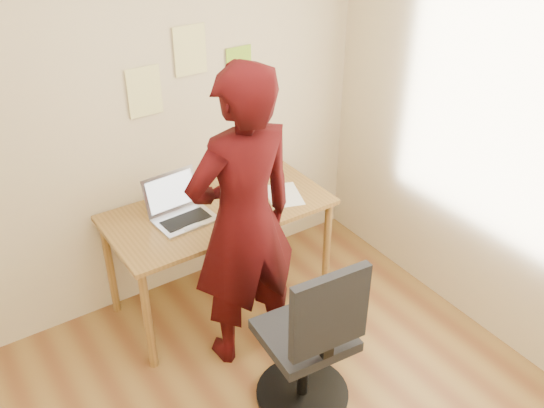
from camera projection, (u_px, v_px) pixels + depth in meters
room at (279, 271)px, 2.27m from camera, size 3.58×3.58×2.78m
desk at (219, 220)px, 3.84m from camera, size 1.40×0.70×0.74m
laptop at (180, 210)px, 3.67m from camera, size 0.37×0.34×0.25m
paper_sheet at (284, 195)px, 3.93m from camera, size 0.30×0.35×0.00m
phone at (251, 213)px, 3.73m from camera, size 0.08×0.13×0.01m
wall_note_left at (145, 92)px, 3.55m from camera, size 0.21×0.00×0.30m
wall_note_mid at (190, 50)px, 3.60m from camera, size 0.21×0.00×0.30m
wall_note_right at (239, 65)px, 3.84m from camera, size 0.18×0.00×0.24m
office_chair at (311, 347)px, 3.19m from camera, size 0.53×0.53×1.01m
person at (244, 222)px, 3.33m from camera, size 0.68×0.45×1.84m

